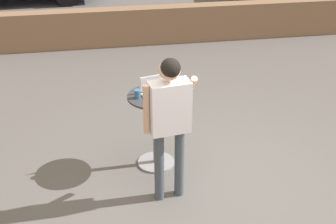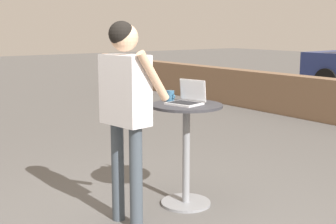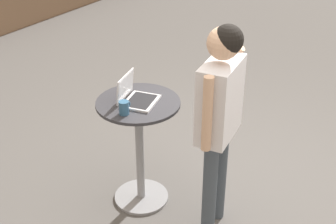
{
  "view_description": "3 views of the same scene",
  "coord_description": "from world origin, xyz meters",
  "px_view_note": "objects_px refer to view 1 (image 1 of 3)",
  "views": [
    {
      "loc": [
        -1.24,
        -4.32,
        3.46
      ],
      "look_at": [
        -0.44,
        0.33,
        0.93
      ],
      "focal_mm": 50.0,
      "sensor_mm": 36.0,
      "label": 1
    },
    {
      "loc": [
        2.82,
        -2.0,
        1.68
      ],
      "look_at": [
        -0.57,
        0.49,
        0.92
      ],
      "focal_mm": 50.0,
      "sensor_mm": 36.0,
      "label": 2
    },
    {
      "loc": [
        -3.12,
        -1.33,
        2.74
      ],
      "look_at": [
        -0.49,
        0.42,
        0.94
      ],
      "focal_mm": 50.0,
      "sensor_mm": 36.0,
      "label": 3
    }
  ],
  "objects_px": {
    "cafe_table": "(155,122)",
    "laptop": "(154,92)",
    "coffee_mug": "(138,94)",
    "standing_person": "(169,112)"
  },
  "relations": [
    {
      "from": "cafe_table",
      "to": "laptop",
      "type": "relative_size",
      "value": 2.82
    },
    {
      "from": "cafe_table",
      "to": "laptop",
      "type": "height_order",
      "value": "laptop"
    },
    {
      "from": "cafe_table",
      "to": "coffee_mug",
      "type": "relative_size",
      "value": 8.42
    },
    {
      "from": "cafe_table",
      "to": "standing_person",
      "type": "distance_m",
      "value": 0.86
    },
    {
      "from": "laptop",
      "to": "standing_person",
      "type": "distance_m",
      "value": 0.72
    },
    {
      "from": "laptop",
      "to": "standing_person",
      "type": "height_order",
      "value": "standing_person"
    },
    {
      "from": "coffee_mug",
      "to": "standing_person",
      "type": "xyz_separation_m",
      "value": [
        0.27,
        -0.66,
        0.08
      ]
    },
    {
      "from": "coffee_mug",
      "to": "cafe_table",
      "type": "bearing_deg",
      "value": 8.15
    },
    {
      "from": "coffee_mug",
      "to": "laptop",
      "type": "bearing_deg",
      "value": 12.49
    },
    {
      "from": "laptop",
      "to": "standing_person",
      "type": "relative_size",
      "value": 0.2
    }
  ]
}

